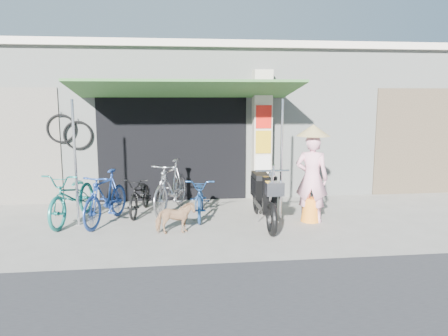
{
  "coord_description": "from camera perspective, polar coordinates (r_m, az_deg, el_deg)",
  "views": [
    {
      "loc": [
        -1.21,
        -7.49,
        2.4
      ],
      "look_at": [
        -0.2,
        1.0,
        1.0
      ],
      "focal_mm": 35.0,
      "sensor_mm": 36.0,
      "label": 1
    }
  ],
  "objects": [
    {
      "name": "bike_blue",
      "position": [
        8.6,
        -15.18,
        -3.75
      ],
      "size": [
        1.01,
        1.75,
        1.01
      ],
      "primitive_type": "imported",
      "rotation": [
        0.0,
        0.0,
        -0.34
      ],
      "color": "navy",
      "rests_on": "ground"
    },
    {
      "name": "bike_navy",
      "position": [
        8.78,
        -3.09,
        -3.78
      ],
      "size": [
        0.68,
        1.61,
        0.83
      ],
      "primitive_type": "imported",
      "rotation": [
        0.0,
        0.0,
        -0.08
      ],
      "color": "navy",
      "rests_on": "ground"
    },
    {
      "name": "nun",
      "position": [
        8.54,
        11.4,
        -0.85
      ],
      "size": [
        0.74,
        0.64,
        1.88
      ],
      "rotation": [
        0.0,
        0.0,
        2.69
      ],
      "color": "pink",
      "rests_on": "ground"
    },
    {
      "name": "awning",
      "position": [
        9.12,
        -4.94,
        9.98
      ],
      "size": [
        4.6,
        1.88,
        2.72
      ],
      "color": "#2E5C29",
      "rests_on": "ground"
    },
    {
      "name": "shop_pillar",
      "position": [
        10.19,
        4.92,
        4.19
      ],
      "size": [
        0.42,
        0.44,
        3.0
      ],
      "color": "#BCB5A0",
      "rests_on": "ground"
    },
    {
      "name": "neighbour_left",
      "position": [
        10.82,
        -27.27,
        2.43
      ],
      "size": [
        2.6,
        0.06,
        2.6
      ],
      "primitive_type": "cube",
      "color": "#6B665B",
      "rests_on": "ground"
    },
    {
      "name": "bike_silver",
      "position": [
        9.2,
        -6.94,
        -2.37
      ],
      "size": [
        1.15,
        1.89,
        1.1
      ],
      "primitive_type": "imported",
      "rotation": [
        0.0,
        0.0,
        -0.37
      ],
      "color": "#A3A2A7",
      "rests_on": "ground"
    },
    {
      "name": "street_dog",
      "position": [
        7.78,
        -6.41,
        -6.5
      ],
      "size": [
        0.71,
        0.38,
        0.58
      ],
      "primitive_type": "imported",
      "rotation": [
        0.0,
        0.0,
        1.68
      ],
      "color": "tan",
      "rests_on": "ground"
    },
    {
      "name": "bike_teal",
      "position": [
        8.93,
        -19.11,
        -3.5
      ],
      "size": [
        1.06,
        2.0,
        1.0
      ],
      "primitive_type": "imported",
      "rotation": [
        0.0,
        0.0,
        -0.22
      ],
      "color": "#176A62",
      "rests_on": "ground"
    },
    {
      "name": "bicycle_shop",
      "position": [
        12.65,
        -1.32,
        6.74
      ],
      "size": [
        12.3,
        5.3,
        3.66
      ],
      "color": "#A4A8A0",
      "rests_on": "ground"
    },
    {
      "name": "moped",
      "position": [
        8.34,
        5.18,
        -3.68
      ],
      "size": [
        0.59,
        2.06,
        1.17
      ],
      "rotation": [
        0.0,
        0.0,
        -0.02
      ],
      "color": "black",
      "rests_on": "ground"
    },
    {
      "name": "bike_black",
      "position": [
        9.19,
        -10.89,
        -3.44
      ],
      "size": [
        0.79,
        1.59,
        0.8
      ],
      "primitive_type": "imported",
      "rotation": [
        0.0,
        0.0,
        -0.17
      ],
      "color": "black",
      "rests_on": "ground"
    },
    {
      "name": "ground",
      "position": [
        7.96,
        2.31,
        -8.26
      ],
      "size": [
        80.0,
        80.0,
        0.0
      ],
      "primitive_type": "plane",
      "color": "gray",
      "rests_on": "ground"
    },
    {
      "name": "neighbour_right",
      "position": [
        11.89,
        24.78,
        3.14
      ],
      "size": [
        2.6,
        0.06,
        2.6
      ],
      "primitive_type": "cube",
      "color": "brown",
      "rests_on": "ground"
    }
  ]
}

